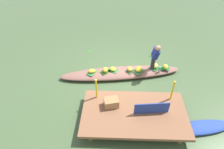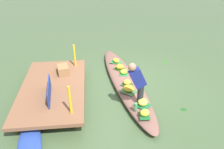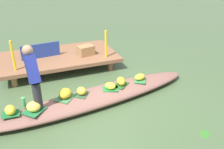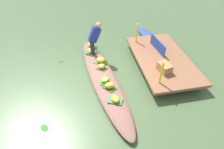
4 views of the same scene
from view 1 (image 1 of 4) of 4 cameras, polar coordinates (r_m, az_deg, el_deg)
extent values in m
plane|color=#435937|center=(7.89, 2.43, -0.25)|extent=(40.00, 40.00, 0.00)
cube|color=brown|center=(6.16, 6.49, -11.14)|extent=(3.20, 1.80, 0.10)
cylinder|color=olive|center=(6.99, 16.66, -7.39)|extent=(0.14, 0.14, 0.27)
cylinder|color=brown|center=(6.78, -4.87, -7.13)|extent=(0.14, 0.14, 0.27)
cylinder|color=brown|center=(6.14, 19.29, -17.25)|extent=(0.14, 0.14, 0.27)
cylinder|color=olive|center=(5.91, -6.33, -17.37)|extent=(0.14, 0.14, 0.27)
ellipsoid|color=brown|center=(7.81, 2.46, 0.45)|extent=(4.82, 1.48, 0.25)
ellipsoid|color=#2842A0|center=(6.65, 24.16, -13.88)|extent=(2.06, 0.84, 0.17)
cube|color=#217435|center=(7.72, 0.27, 1.18)|extent=(0.41, 0.36, 0.01)
ellipsoid|color=yellow|center=(7.68, 0.27, 1.60)|extent=(0.31, 0.32, 0.15)
cube|color=#2F512F|center=(7.74, 5.15, 1.08)|extent=(0.40, 0.41, 0.01)
ellipsoid|color=gold|center=(7.69, 5.19, 1.56)|extent=(0.22, 0.25, 0.17)
cube|color=#307B3E|center=(7.66, -5.88, 0.60)|extent=(0.41, 0.47, 0.01)
ellipsoid|color=gold|center=(7.62, -5.91, 1.01)|extent=(0.33, 0.28, 0.14)
cube|color=#1E6939|center=(8.05, 12.22, 2.01)|extent=(0.49, 0.49, 0.01)
ellipsoid|color=#EED64D|center=(8.00, 12.31, 2.53)|extent=(0.36, 0.36, 0.19)
cube|color=#255A1F|center=(7.67, -1.96, 0.84)|extent=(0.46, 0.44, 0.01)
ellipsoid|color=gold|center=(7.61, -1.97, 1.36)|extent=(0.23, 0.30, 0.18)
cube|color=#1B5F2D|center=(8.11, 15.14, 1.73)|extent=(0.34, 0.27, 0.01)
ellipsoid|color=yellow|center=(8.05, 15.25, 2.22)|extent=(0.22, 0.25, 0.18)
cube|color=#3D7140|center=(7.76, 7.70, 0.97)|extent=(0.52, 0.53, 0.01)
ellipsoid|color=gold|center=(7.70, 7.76, 1.52)|extent=(0.37, 0.39, 0.19)
cylinder|color=#28282D|center=(7.84, 11.81, 3.36)|extent=(0.16, 0.16, 0.55)
cube|color=navy|center=(7.46, 12.55, 6.00)|extent=(0.25, 0.50, 0.59)
sphere|color=#9E7556|center=(7.17, 13.25, 7.47)|extent=(0.20, 0.20, 0.20)
cylinder|color=#4FA664|center=(7.86, 13.73, 1.56)|extent=(0.08, 0.08, 0.20)
cube|color=navy|center=(6.03, 11.47, -9.61)|extent=(1.05, 0.14, 0.40)
cylinder|color=yellow|center=(6.46, 17.18, -4.46)|extent=(0.06, 0.06, 0.76)
cylinder|color=yellow|center=(6.26, -4.55, -4.11)|extent=(0.06, 0.06, 0.76)
cube|color=#976E44|center=(6.15, -0.21, -8.17)|extent=(0.50, 0.41, 0.27)
ellipsoid|color=#326E25|center=(9.40, -6.55, 6.86)|extent=(0.31, 0.29, 0.01)
ellipsoid|color=#1E561C|center=(9.12, 11.04, 5.21)|extent=(0.16, 0.19, 0.01)
camera|label=2|loc=(7.86, 53.68, 15.88)|focal=35.31mm
camera|label=3|loc=(10.67, 11.25, 27.27)|focal=38.09mm
camera|label=4|loc=(7.87, -34.09, 26.43)|focal=28.69mm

